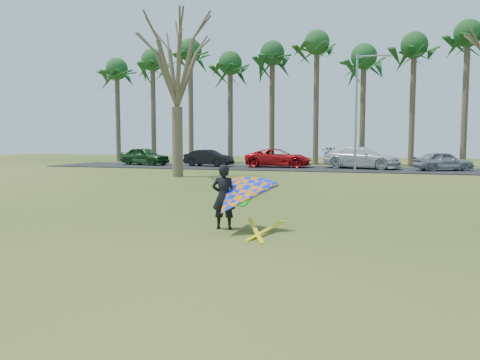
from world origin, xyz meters
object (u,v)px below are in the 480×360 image
(car_2, at_px, (278,158))
(streetlight, at_px, (359,107))
(kite_flyer, at_px, (236,198))
(car_1, at_px, (209,158))
(bare_tree_left, at_px, (177,61))
(car_0, at_px, (145,156))
(car_3, at_px, (362,157))
(car_4, at_px, (443,161))

(car_2, bearing_deg, streetlight, -124.64)
(streetlight, xyz_separation_m, kite_flyer, (-1.64, -21.96, -3.62))
(car_1, height_order, kite_flyer, kite_flyer)
(bare_tree_left, relative_size, kite_flyer, 4.06)
(car_1, relative_size, kite_flyer, 1.71)
(car_0, xyz_separation_m, car_1, (6.03, -0.32, -0.08))
(streetlight, xyz_separation_m, car_3, (0.09, 3.64, -3.57))
(streetlight, xyz_separation_m, car_0, (-18.07, 3.32, -3.65))
(streetlight, height_order, car_1, streetlight)
(car_0, distance_m, car_2, 11.78)
(bare_tree_left, xyz_separation_m, car_4, (15.87, 9.93, -6.18))
(streetlight, distance_m, car_1, 12.95)
(car_4, relative_size, kite_flyer, 1.67)
(streetlight, distance_m, car_3, 5.10)
(car_1, height_order, car_4, car_4)
(car_2, distance_m, car_3, 6.38)
(bare_tree_left, height_order, car_1, bare_tree_left)
(bare_tree_left, bearing_deg, car_1, 100.60)
(streetlight, relative_size, kite_flyer, 3.35)
(car_3, bearing_deg, bare_tree_left, 151.40)
(streetlight, relative_size, car_3, 1.39)
(bare_tree_left, distance_m, car_0, 14.36)
(car_3, height_order, kite_flyer, kite_flyer)
(car_4, height_order, kite_flyer, kite_flyer)
(car_0, relative_size, kite_flyer, 1.86)
(car_0, bearing_deg, car_1, -81.76)
(car_0, relative_size, car_4, 1.11)
(car_0, height_order, car_1, car_0)
(kite_flyer, bearing_deg, car_1, 112.59)
(car_3, bearing_deg, car_4, -81.86)
(car_0, bearing_deg, kite_flyer, -135.76)
(streetlight, relative_size, car_2, 1.52)
(car_4, bearing_deg, car_0, 69.07)
(bare_tree_left, bearing_deg, streetlight, 34.57)
(car_2, relative_size, car_4, 1.32)
(streetlight, height_order, car_2, streetlight)
(bare_tree_left, bearing_deg, car_2, 69.77)
(streetlight, distance_m, car_2, 8.08)
(bare_tree_left, distance_m, car_2, 12.75)
(bare_tree_left, relative_size, car_1, 2.37)
(car_4, bearing_deg, car_2, 67.31)
(bare_tree_left, distance_m, kite_flyer, 18.25)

